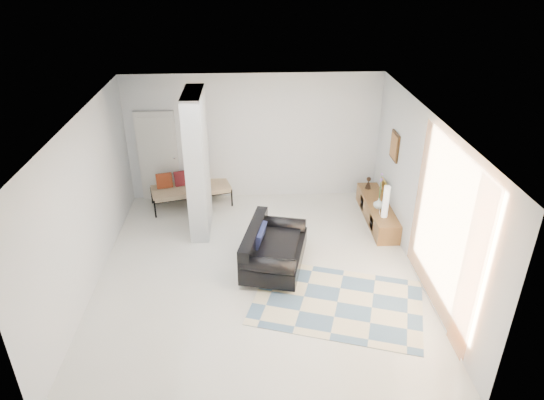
{
  "coord_description": "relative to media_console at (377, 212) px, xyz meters",
  "views": [
    {
      "loc": [
        -0.12,
        -6.99,
        5.06
      ],
      "look_at": [
        0.27,
        0.6,
        1.11
      ],
      "focal_mm": 32.0,
      "sensor_mm": 36.0,
      "label": 1
    }
  ],
  "objects": [
    {
      "name": "daybed",
      "position": [
        -3.95,
        0.92,
        0.21
      ],
      "size": [
        1.81,
        1.13,
        0.77
      ],
      "rotation": [
        0.0,
        0.0,
        0.27
      ],
      "color": "black",
      "rests_on": "floor"
    },
    {
      "name": "cylinder_lamp",
      "position": [
        -0.02,
        -0.56,
        0.52
      ],
      "size": [
        0.12,
        0.12,
        0.65
      ],
      "primitive_type": "cylinder",
      "color": "silver",
      "rests_on": "media_console"
    },
    {
      "name": "bronze_figurine",
      "position": [
        -0.05,
        0.71,
        0.33
      ],
      "size": [
        0.14,
        0.14,
        0.27
      ],
      "primitive_type": null,
      "rotation": [
        0.0,
        0.0,
        -0.07
      ],
      "color": "black",
      "rests_on": "media_console"
    },
    {
      "name": "curtain",
      "position": [
        0.15,
        -2.85,
        1.25
      ],
      "size": [
        0.0,
        2.55,
        2.55
      ],
      "primitive_type": "plane",
      "rotation": [
        1.57,
        0.0,
        1.57
      ],
      "color": "#FF9143",
      "rests_on": "wall_right"
    },
    {
      "name": "area_rug",
      "position": [
        -1.27,
        -2.6,
        -0.2
      ],
      "size": [
        3.06,
        2.48,
        0.01
      ],
      "primitive_type": "cube",
      "rotation": [
        0.0,
        0.0,
        -0.3
      ],
      "color": "beige",
      "rests_on": "floor"
    },
    {
      "name": "vase",
      "position": [
        -0.05,
        -0.21,
        0.3
      ],
      "size": [
        0.22,
        0.22,
        0.22
      ],
      "primitive_type": "imported",
      "rotation": [
        0.0,
        0.0,
        0.04
      ],
      "color": "white",
      "rests_on": "media_console"
    },
    {
      "name": "wall_art",
      "position": [
        0.2,
        -0.0,
        1.45
      ],
      "size": [
        0.04,
        0.45,
        0.55
      ],
      "primitive_type": "cube",
      "color": "#3A2310",
      "rests_on": "wall_right"
    },
    {
      "name": "ceiling",
      "position": [
        -2.52,
        -1.7,
        2.6
      ],
      "size": [
        6.0,
        6.0,
        0.0
      ],
      "primitive_type": "plane",
      "rotation": [
        3.14,
        0.0,
        0.0
      ],
      "color": "white",
      "rests_on": "wall_back"
    },
    {
      "name": "wall_right",
      "position": [
        0.23,
        -1.7,
        1.2
      ],
      "size": [
        0.0,
        6.0,
        6.0
      ],
      "primitive_type": "plane",
      "rotation": [
        1.57,
        0.0,
        -1.57
      ],
      "color": "silver",
      "rests_on": "ground"
    },
    {
      "name": "loveseat",
      "position": [
        -2.28,
        -1.53,
        0.15
      ],
      "size": [
        1.3,
        1.8,
        0.76
      ],
      "rotation": [
        0.0,
        0.0,
        -0.23
      ],
      "color": "silver",
      "rests_on": "floor"
    },
    {
      "name": "wall_front",
      "position": [
        -2.52,
        -4.7,
        1.2
      ],
      "size": [
        6.0,
        0.0,
        6.0
      ],
      "primitive_type": "plane",
      "rotation": [
        -1.57,
        0.0,
        0.0
      ],
      "color": "silver",
      "rests_on": "ground"
    },
    {
      "name": "wall_left",
      "position": [
        -5.27,
        -1.7,
        1.2
      ],
      "size": [
        0.0,
        6.0,
        6.0
      ],
      "primitive_type": "plane",
      "rotation": [
        1.57,
        0.0,
        1.57
      ],
      "color": "silver",
      "rests_on": "ground"
    },
    {
      "name": "wall_back",
      "position": [
        -2.52,
        1.3,
        1.2
      ],
      "size": [
        6.0,
        0.0,
        6.0
      ],
      "primitive_type": "plane",
      "rotation": [
        1.57,
        0.0,
        0.0
      ],
      "color": "silver",
      "rests_on": "ground"
    },
    {
      "name": "partition_column",
      "position": [
        -3.62,
        -0.1,
        1.2
      ],
      "size": [
        0.35,
        1.2,
        2.8
      ],
      "primitive_type": "cube",
      "color": "#B6BBBE",
      "rests_on": "floor"
    },
    {
      "name": "floor",
      "position": [
        -2.52,
        -1.7,
        -0.2
      ],
      "size": [
        6.0,
        6.0,
        0.0
      ],
      "primitive_type": "plane",
      "color": "beige",
      "rests_on": "ground"
    },
    {
      "name": "media_console",
      "position": [
        0.0,
        0.0,
        0.0
      ],
      "size": [
        0.45,
        1.99,
        0.8
      ],
      "color": "brown",
      "rests_on": "floor"
    },
    {
      "name": "hallway_door",
      "position": [
        -4.62,
        1.26,
        0.82
      ],
      "size": [
        0.85,
        0.06,
        2.04
      ],
      "primitive_type": "cube",
      "color": "silver",
      "rests_on": "floor"
    }
  ]
}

